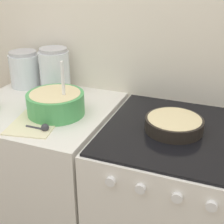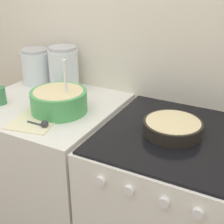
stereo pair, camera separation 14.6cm
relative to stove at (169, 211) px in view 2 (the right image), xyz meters
The scene contains 9 objects.
wall_back 0.92m from the stove, 133.71° to the left, with size 4.48×0.05×2.40m.
countertop_cabinet 0.73m from the stove, behind, with size 0.74×0.70×0.88m.
stove is the anchor object (origin of this frame).
mixing_bowl 0.79m from the stove, behind, with size 0.28×0.28×0.28m.
baking_pan 0.47m from the stove, 166.72° to the right, with size 0.26×0.26×0.06m.
storage_jar_left 1.14m from the stove, 166.31° to the left, with size 0.18×0.18×0.22m.
storage_jar_middle 0.97m from the stove, 162.77° to the left, with size 0.17×0.17×0.25m.
recipe_page 0.80m from the stove, 164.60° to the right, with size 0.25×0.30×0.01m.
measuring_spoon 0.76m from the stove, 158.56° to the right, with size 0.12×0.04×0.04m.
Camera 2 is at (0.66, -0.85, 1.56)m, focal length 50.00 mm.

